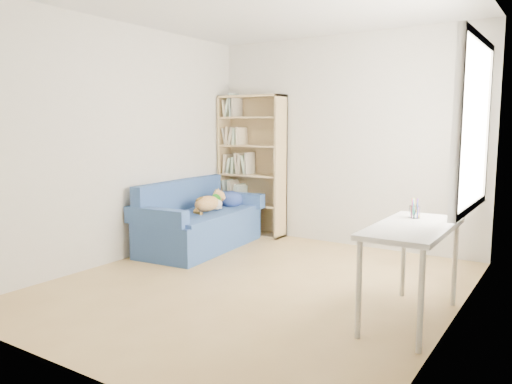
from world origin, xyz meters
The scene contains 6 objects.
ground centered at (0.00, 0.00, 0.00)m, with size 4.00×4.00×0.00m, color #AC874D.
room_shell centered at (0.10, 0.03, 1.64)m, with size 3.54×4.04×2.62m.
sofa centered at (-1.37, 0.85, 0.32)m, with size 0.94×1.74×0.82m.
bookshelf centered at (-1.25, 1.84, 0.87)m, with size 0.95×0.29×1.89m.
desk centered at (1.47, -0.07, 0.67)m, with size 0.53×1.15×0.75m.
pen_cup centered at (1.39, 0.22, 0.81)m, with size 0.09×0.09×0.17m.
Camera 1 is at (2.48, -3.81, 1.50)m, focal length 35.00 mm.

